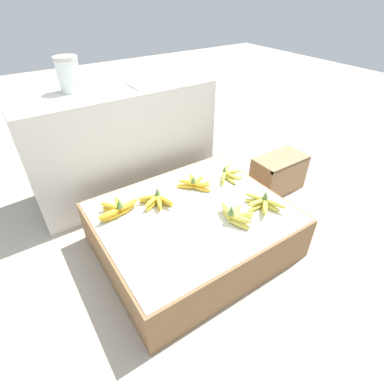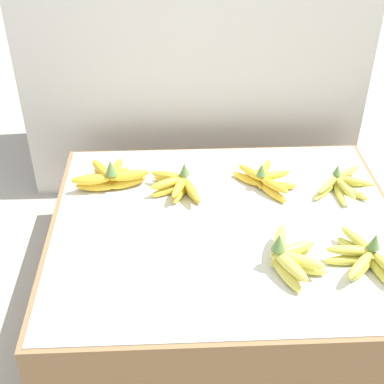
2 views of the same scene
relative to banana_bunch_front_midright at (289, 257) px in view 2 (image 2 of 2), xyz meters
The scene contains 9 objects.
ground_plane 0.39m from the banana_bunch_front_midright, 127.62° to the left, with size 10.00×10.00×0.00m, color #A89E8E.
display_platform 0.30m from the banana_bunch_front_midright, 127.62° to the left, with size 1.04×0.88×0.28m.
back_vendor_table 1.04m from the banana_bunch_front_midright, 101.53° to the left, with size 1.27×0.53×0.77m.
banana_bunch_front_midright is the anchor object (origin of this frame).
banana_bunch_front_right 0.20m from the banana_bunch_front_midright, ahead, with size 0.18×0.24×0.10m.
banana_bunch_middle_left 0.64m from the banana_bunch_front_midright, 141.02° to the left, with size 0.25×0.14×0.11m.
banana_bunch_middle_midleft 0.45m from the banana_bunch_front_midright, 128.99° to the left, with size 0.17×0.18×0.10m.
banana_bunch_middle_midright 0.38m from the banana_bunch_front_midright, 90.50° to the left, with size 0.21×0.21×0.09m.
banana_bunch_middle_right 0.42m from the banana_bunch_front_midright, 55.16° to the left, with size 0.22×0.22×0.08m.
Camera 2 is at (-0.15, -1.22, 1.26)m, focal length 50.00 mm.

